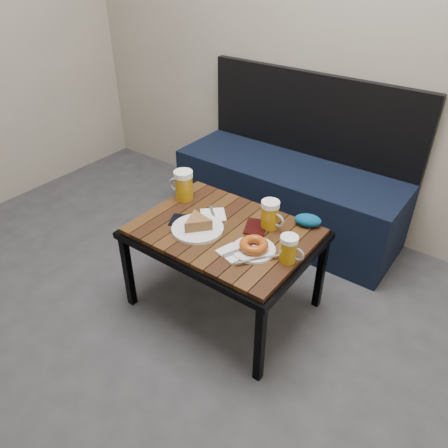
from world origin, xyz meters
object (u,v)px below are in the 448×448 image
Objects in this scene: bench at (290,190)px; passport_burgundy at (256,227)px; passport_navy at (185,221)px; knit_pouch at (308,220)px; plate_pie at (197,225)px; plate_bagel at (254,247)px; beer_mug_centre at (270,215)px; cafe_table at (224,237)px; beer_mug_right at (289,249)px; beer_mug_left at (183,185)px.

passport_burgundy is at bearing -73.90° from bench.
knit_pouch is at bearing 97.39° from passport_navy.
plate_pie is 0.30m from plate_bagel.
knit_pouch reaches higher than passport_burgundy.
bench is 10.25× the size of beer_mug_centre.
plate_pie is at bearing -89.62° from bench.
beer_mug_right is (0.36, -0.03, 0.10)m from cafe_table.
knit_pouch is at bearing 99.02° from beer_mug_right.
beer_mug_left is at bearing 162.61° from cafe_table.
plate_bagel is 0.39m from passport_navy.
beer_mug_left reaches higher than passport_burgundy.
bench is at bearing 90.38° from plate_pie.
beer_mug_right is at bearing -62.07° from bench.
bench is at bearing 115.34° from beer_mug_right.
passport_navy is (0.15, -0.16, -0.07)m from beer_mug_left.
passport_navy is 1.04× the size of passport_burgundy.
bench is at bearing 148.32° from passport_navy.
passport_navy is 0.58m from knit_pouch.
knit_pouch is (0.18, 0.16, 0.02)m from passport_burgundy.
knit_pouch is at bearing 73.70° from plate_bagel.
beer_mug_left is 1.11× the size of passport_navy.
plate_bagel is (0.20, -0.06, 0.07)m from cafe_table.
passport_navy is at bearing 167.11° from plate_pie.
beer_mug_left reaches higher than plate_bagel.
beer_mug_left is at bearing -163.84° from passport_navy.
bench is 9.06× the size of beer_mug_left.
passport_burgundy is (0.45, -0.01, -0.07)m from beer_mug_left.
beer_mug_right is 0.16m from plate_bagel.
passport_navy reaches higher than cafe_table.
plate_pie is at bearing -176.05° from plate_bagel.
knit_pouch is (-0.06, 0.29, -0.03)m from beer_mug_right.
plate_bagel is 0.33m from knit_pouch.
bench is at bearing 96.81° from cafe_table.
beer_mug_left reaches higher than beer_mug_centre.
knit_pouch is (0.39, 0.34, 0.00)m from plate_pie.
knit_pouch is at bearing 41.17° from plate_pie.
bench reaches higher than cafe_table.
beer_mug_right is at bearing 11.49° from plate_bagel.
bench reaches higher than passport_navy.
plate_pie is at bearing -139.31° from cafe_table.
passport_burgundy is at bearing 41.36° from cafe_table.
plate_pie is (0.01, -0.91, 0.23)m from bench.
beer_mug_right is at bearing -4.58° from cafe_table.
passport_navy is at bearing 128.47° from beer_mug_left.
bench is 0.85m from cafe_table.
knit_pouch is (0.63, 0.15, -0.05)m from beer_mug_left.
plate_pie is 0.52m from knit_pouch.
cafe_table is 0.16m from passport_burgundy.
passport_burgundy is (0.21, -0.73, 0.20)m from bench.
cafe_table is 0.24m from beer_mug_centre.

